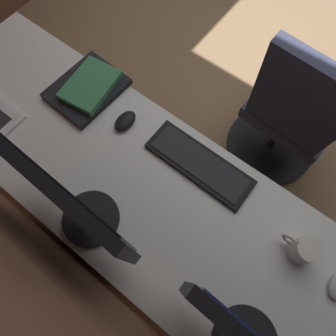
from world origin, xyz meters
TOP-DOWN VIEW (x-y plane):
  - floor_plane at (0.00, 0.00)m, footprint 4.59×4.59m
  - desk at (-0.20, 1.58)m, footprint 2.25×0.63m
  - drawer_pedestal at (-0.05, 1.60)m, footprint 0.40×0.51m
  - monitor_primary at (-0.05, 1.77)m, footprint 0.47×0.20m
  - keyboard_main at (-0.23, 1.38)m, footprint 0.42×0.14m
  - mouse_spare at (0.11, 1.41)m, footprint 0.06×0.10m
  - book_stack_near at (0.33, 1.38)m, footprint 0.25×0.31m
  - coffee_mug at (-0.67, 1.43)m, footprint 0.12×0.08m
  - office_chair at (-0.41, 0.78)m, footprint 0.56×0.57m

SIDE VIEW (x-z plane):
  - floor_plane at x=0.00m, z-range 0.00..0.00m
  - drawer_pedestal at x=-0.05m, z-range 0.00..0.69m
  - office_chair at x=-0.41m, z-range -0.03..0.94m
  - desk at x=-0.20m, z-range 0.30..1.03m
  - keyboard_main at x=-0.23m, z-range 0.73..0.75m
  - mouse_spare at x=0.11m, z-range 0.73..0.76m
  - book_stack_near at x=0.33m, z-range 0.73..0.78m
  - coffee_mug at x=-0.67m, z-range 0.73..0.82m
  - monitor_primary at x=-0.05m, z-range 0.76..1.20m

